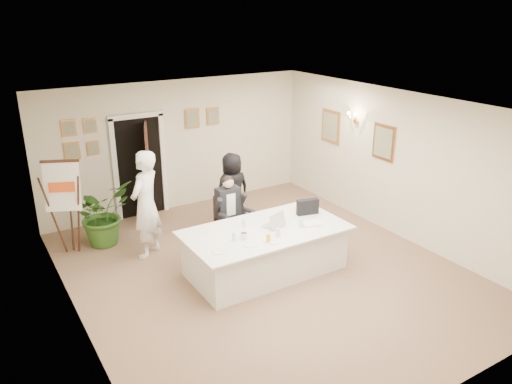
{
  "coord_description": "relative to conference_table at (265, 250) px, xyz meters",
  "views": [
    {
      "loc": [
        -4.03,
        -6.29,
        4.22
      ],
      "look_at": [
        0.2,
        0.6,
        1.2
      ],
      "focal_mm": 35.0,
      "sensor_mm": 36.0,
      "label": 1
    }
  ],
  "objects": [
    {
      "name": "potted_palm",
      "position": [
        -2.02,
        2.5,
        0.2
      ],
      "size": [
        1.4,
        1.35,
        1.19
      ],
      "primitive_type": "imported",
      "rotation": [
        0.0,
        0.0,
        0.53
      ],
      "color": "#315F1F",
      "rests_on": "floor"
    },
    {
      "name": "pictures_back_wall",
      "position": [
        -0.82,
        3.47,
        1.46
      ],
      "size": [
        3.4,
        0.06,
        0.8
      ],
      "primitive_type": null,
      "color": "#BE7B40",
      "rests_on": "wall_back"
    },
    {
      "name": "laptop_bag",
      "position": [
        0.98,
        0.15,
        0.52
      ],
      "size": [
        0.41,
        0.2,
        0.27
      ],
      "primitive_type": "cube",
      "rotation": [
        0.0,
        0.0,
        -0.23
      ],
      "color": "black",
      "rests_on": "conference_table"
    },
    {
      "name": "plate_near",
      "position": [
        -0.15,
        -0.47,
        0.39
      ],
      "size": [
        0.23,
        0.23,
        0.01
      ],
      "primitive_type": "cylinder",
      "rotation": [
        0.0,
        0.0,
        -0.08
      ],
      "color": "white",
      "rests_on": "conference_table"
    },
    {
      "name": "paper_stack",
      "position": [
        0.75,
        -0.24,
        0.4
      ],
      "size": [
        0.37,
        0.3,
        0.03
      ],
      "primitive_type": "cube",
      "rotation": [
        0.0,
        0.0,
        -0.24
      ],
      "color": "white",
      "rests_on": "conference_table"
    },
    {
      "name": "glass_b",
      "position": [
        0.03,
        -0.34,
        0.45
      ],
      "size": [
        0.07,
        0.07,
        0.14
      ],
      "primitive_type": "cylinder",
      "rotation": [
        0.0,
        0.0,
        0.03
      ],
      "color": "silver",
      "rests_on": "conference_table"
    },
    {
      "name": "laptop",
      "position": [
        0.2,
        0.06,
        0.52
      ],
      "size": [
        0.46,
        0.47,
        0.28
      ],
      "primitive_type": null,
      "rotation": [
        0.0,
        0.0,
        0.32
      ],
      "color": "#B7BABC",
      "rests_on": "conference_table"
    },
    {
      "name": "oj_glass",
      "position": [
        -0.22,
        -0.43,
        0.45
      ],
      "size": [
        0.09,
        0.09,
        0.13
      ],
      "primitive_type": "cylinder",
      "rotation": [
        0.0,
        0.0,
        -0.35
      ],
      "color": "orange",
      "rests_on": "conference_table"
    },
    {
      "name": "plate_mid",
      "position": [
        -0.51,
        -0.36,
        0.39
      ],
      "size": [
        0.25,
        0.25,
        0.01
      ],
      "primitive_type": "cylinder",
      "rotation": [
        0.0,
        0.0,
        0.09
      ],
      "color": "white",
      "rests_on": "conference_table"
    },
    {
      "name": "floor",
      "position": [
        -0.02,
        -0.0,
        -0.39
      ],
      "size": [
        7.0,
        7.0,
        0.0
      ],
      "primitive_type": "plane",
      "color": "brown",
      "rests_on": "ground"
    },
    {
      "name": "wall_right",
      "position": [
        2.98,
        -0.0,
        1.01
      ],
      "size": [
        0.1,
        7.0,
        2.8
      ],
      "primitive_type": "cube",
      "color": "beige",
      "rests_on": "floor"
    },
    {
      "name": "conference_table",
      "position": [
        0.0,
        0.0,
        0.0
      ],
      "size": [
        2.69,
        1.44,
        0.78
      ],
      "color": "white",
      "rests_on": "floor"
    },
    {
      "name": "steel_jug",
      "position": [
        -0.49,
        -0.15,
        0.44
      ],
      "size": [
        0.1,
        0.1,
        0.11
      ],
      "primitive_type": "cylinder",
      "rotation": [
        0.0,
        0.0,
        0.03
      ],
      "color": "silver",
      "rests_on": "conference_table"
    },
    {
      "name": "wall_front",
      "position": [
        -0.02,
        -3.5,
        1.01
      ],
      "size": [
        6.0,
        0.1,
        2.8
      ],
      "primitive_type": "cube",
      "color": "beige",
      "rests_on": "floor"
    },
    {
      "name": "pictures_right_wall",
      "position": [
        2.95,
        1.2,
        1.36
      ],
      "size": [
        0.06,
        2.2,
        0.8
      ],
      "primitive_type": null,
      "color": "#BE7B40",
      "rests_on": "wall_right"
    },
    {
      "name": "glass_c",
      "position": [
        0.54,
        -0.24,
        0.45
      ],
      "size": [
        0.08,
        0.08,
        0.14
      ],
      "primitive_type": "cylinder",
      "rotation": [
        0.0,
        0.0,
        0.27
      ],
      "color": "silver",
      "rests_on": "conference_table"
    },
    {
      "name": "standing_man",
      "position": [
        -1.46,
        1.6,
        0.58
      ],
      "size": [
        0.84,
        0.81,
        1.94
      ],
      "primitive_type": "imported",
      "rotation": [
        0.0,
        0.0,
        3.83
      ],
      "color": "white",
      "rests_on": "floor"
    },
    {
      "name": "glass_d",
      "position": [
        -0.26,
        0.25,
        0.45
      ],
      "size": [
        0.06,
        0.06,
        0.14
      ],
      "primitive_type": "cylinder",
      "rotation": [
        0.0,
        0.0,
        -0.06
      ],
      "color": "silver",
      "rests_on": "conference_table"
    },
    {
      "name": "wall_back",
      "position": [
        -0.02,
        3.5,
        1.01
      ],
      "size": [
        6.0,
        0.1,
        2.8
      ],
      "primitive_type": "cube",
      "color": "beige",
      "rests_on": "floor"
    },
    {
      "name": "ceiling",
      "position": [
        -0.02,
        -0.0,
        2.41
      ],
      "size": [
        6.0,
        7.0,
        0.02
      ],
      "primitive_type": "cube",
      "color": "white",
      "rests_on": "wall_back"
    },
    {
      "name": "seated_man",
      "position": [
        -0.05,
        1.15,
        0.3
      ],
      "size": [
        0.63,
        0.66,
        1.38
      ],
      "primitive_type": null,
      "rotation": [
        0.0,
        0.0,
        0.05
      ],
      "color": "black",
      "rests_on": "floor"
    },
    {
      "name": "standing_woman",
      "position": [
        0.48,
        2.0,
        0.36
      ],
      "size": [
        0.74,
        0.49,
        1.51
      ],
      "primitive_type": "imported",
      "rotation": [
        0.0,
        0.0,
        3.13
      ],
      "color": "black",
      "rests_on": "floor"
    },
    {
      "name": "wall_left",
      "position": [
        -3.02,
        -0.0,
        1.01
      ],
      "size": [
        0.1,
        7.0,
        2.8
      ],
      "primitive_type": "cube",
      "color": "beige",
      "rests_on": "floor"
    },
    {
      "name": "wall_sconce",
      "position": [
        2.88,
        1.2,
        1.71
      ],
      "size": [
        0.2,
        0.3,
        0.24
      ],
      "primitive_type": null,
      "color": "#B8893B",
      "rests_on": "wall_right"
    },
    {
      "name": "doorway",
      "position": [
        -0.9,
        3.32,
        0.65
      ],
      "size": [
        1.14,
        0.86,
        2.2
      ],
      "color": "black",
      "rests_on": "floor"
    },
    {
      "name": "flip_chart",
      "position": [
        -2.64,
        2.39,
        0.41
      ],
      "size": [
        0.62,
        0.5,
        1.74
      ],
      "color": "black",
      "rests_on": "floor"
    },
    {
      "name": "glass_a",
      "position": [
        -0.65,
        -0.11,
        0.45
      ],
      "size": [
        0.07,
        0.07,
        0.14
      ],
      "primitive_type": "cylinder",
      "rotation": [
        0.0,
        0.0,
        -0.2
      ],
      "color": "silver",
      "rests_on": "conference_table"
    },
    {
      "name": "plate_left",
      "position": [
        -1.03,
        -0.31,
        0.39
      ],
      "size": [
        0.24,
        0.24,
        0.01
      ],
      "primitive_type": "cylinder",
      "rotation": [
        0.0,
        0.0,
        0.04
      ],
      "color": "white",
      "rests_on": "conference_table"
    }
  ]
}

